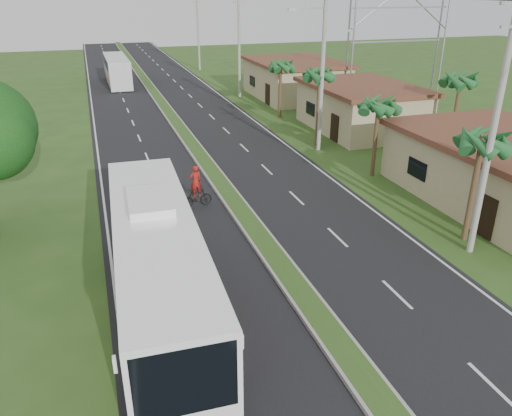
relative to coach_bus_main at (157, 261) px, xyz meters
name	(u,v)px	position (x,y,z in m)	size (l,w,h in m)	color
ground	(313,312)	(5.20, -1.46, -2.25)	(180.00, 180.00, 0.00)	#2D4D1C
road_asphalt	(197,152)	(5.20, 18.54, -2.24)	(14.00, 160.00, 0.02)	black
median_strip	(197,151)	(5.20, 18.54, -2.15)	(1.20, 160.00, 0.18)	gray
lane_edge_left	(99,162)	(-1.50, 18.54, -2.25)	(0.12, 160.00, 0.01)	silver
lane_edge_right	(285,144)	(11.90, 18.54, -2.25)	(0.12, 160.00, 0.01)	silver
shop_near	(509,171)	(19.20, 4.54, -0.47)	(8.60, 12.60, 3.52)	tan
shop_mid	(361,107)	(19.20, 20.54, -0.39)	(7.60, 10.60, 3.67)	tan
shop_far	(295,79)	(19.20, 34.54, -0.32)	(8.60, 11.60, 3.82)	tan
palm_verge_a	(482,141)	(14.20, 1.54, 2.49)	(2.40, 2.40, 5.45)	#473321
palm_verge_b	(379,106)	(14.60, 10.54, 2.11)	(2.40, 2.40, 5.05)	#473321
palm_verge_c	(320,75)	(14.00, 17.54, 2.87)	(2.40, 2.40, 5.85)	#473321
palm_verge_d	(281,65)	(14.50, 26.54, 2.30)	(2.40, 2.40, 5.25)	#473321
palm_behind_shop	(461,80)	(22.70, 13.54, 2.68)	(2.40, 2.40, 5.65)	#473321
utility_pole_a	(494,126)	(13.70, 0.54, 3.42)	(1.60, 0.28, 11.00)	gray
utility_pole_b	(323,60)	(13.67, 16.54, 4.01)	(3.20, 0.28, 12.00)	gray
utility_pole_c	(239,41)	(13.70, 36.54, 3.42)	(1.60, 0.28, 11.00)	gray
utility_pole_d	(198,30)	(13.70, 56.54, 3.17)	(1.60, 0.28, 10.50)	gray
billboard_lattice	(398,32)	(27.20, 28.54, 4.57)	(10.18, 1.18, 12.07)	gray
coach_bus_main	(157,261)	(0.00, 0.00, 0.00)	(3.08, 12.75, 4.09)	white
coach_bus_far	(117,69)	(1.88, 48.14, -0.42)	(2.53, 11.11, 3.23)	silver
motorcyclist	(196,192)	(3.20, 9.13, -1.41)	(1.74, 0.68, 2.31)	black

